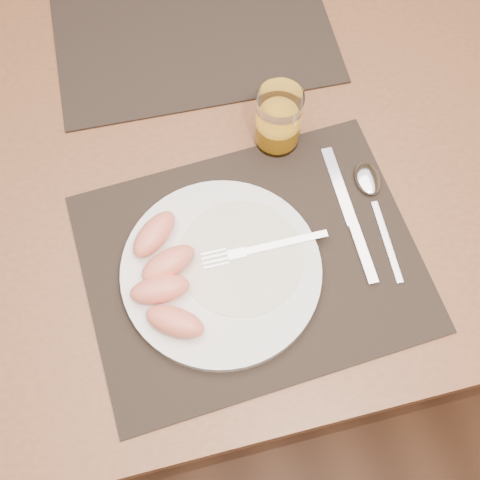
% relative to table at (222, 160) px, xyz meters
% --- Properties ---
extents(ground, '(5.00, 5.00, 0.00)m').
position_rel_table_xyz_m(ground, '(0.00, 0.00, -0.67)').
color(ground, brown).
rests_on(ground, ground).
extents(table, '(1.40, 0.90, 0.75)m').
position_rel_table_xyz_m(table, '(0.00, 0.00, 0.00)').
color(table, brown).
rests_on(table, ground).
extents(placemat_near, '(0.47, 0.38, 0.00)m').
position_rel_table_xyz_m(placemat_near, '(-0.01, -0.22, 0.09)').
color(placemat_near, black).
rests_on(placemat_near, table).
extents(placemat_far, '(0.46, 0.36, 0.00)m').
position_rel_table_xyz_m(placemat_far, '(0.00, 0.22, 0.09)').
color(placemat_far, black).
rests_on(placemat_far, table).
extents(plate, '(0.27, 0.27, 0.02)m').
position_rel_table_xyz_m(plate, '(-0.05, -0.23, 0.10)').
color(plate, white).
rests_on(plate, placemat_near).
extents(plate_dressing, '(0.17, 0.17, 0.00)m').
position_rel_table_xyz_m(plate_dressing, '(-0.02, -0.22, 0.10)').
color(plate_dressing, white).
rests_on(plate_dressing, plate).
extents(fork, '(0.17, 0.02, 0.00)m').
position_rel_table_xyz_m(fork, '(-0.00, -0.21, 0.11)').
color(fork, silver).
rests_on(fork, plate).
extents(knife, '(0.02, 0.22, 0.01)m').
position_rel_table_xyz_m(knife, '(0.14, -0.20, 0.09)').
color(knife, silver).
rests_on(knife, placemat_near).
extents(spoon, '(0.04, 0.19, 0.01)m').
position_rel_table_xyz_m(spoon, '(0.19, -0.15, 0.09)').
color(spoon, silver).
rests_on(spoon, placemat_near).
extents(juice_glass, '(0.07, 0.07, 0.10)m').
position_rel_table_xyz_m(juice_glass, '(0.08, -0.04, 0.13)').
color(juice_glass, white).
rests_on(juice_glass, placemat_near).
extents(grapefruit_wedges, '(0.10, 0.20, 0.03)m').
position_rel_table_xyz_m(grapefruit_wedges, '(-0.13, -0.22, 0.12)').
color(grapefruit_wedges, '#F68364').
rests_on(grapefruit_wedges, plate).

